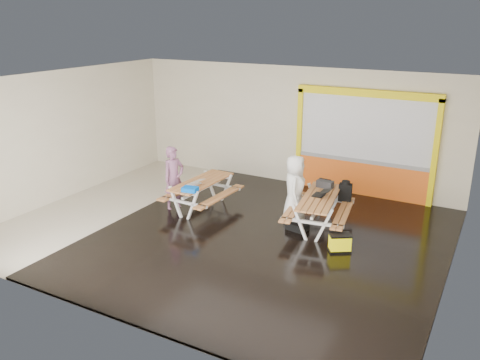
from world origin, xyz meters
The scene contains 14 objects.
room centered at (0.00, 0.00, 1.75)m, with size 10.02×8.02×3.52m.
deck centered at (1.25, 0.00, 0.03)m, with size 7.50×7.98×0.05m, color black.
kiosk centered at (2.20, 3.93, 1.44)m, with size 3.88×0.16×3.00m.
picnic_table_left centered at (-1.11, 0.86, 0.62)m, with size 1.45×2.07×0.81m.
picnic_table_right centered at (1.97, 1.18, 0.64)m, with size 1.71×2.27×0.83m.
person_left centered at (-1.77, 0.57, 0.85)m, with size 0.62×0.41×1.71m, color #7E4E6D.
person_right centered at (1.31, 1.26, 0.87)m, with size 0.82×0.53×1.68m, color white.
laptop_left centered at (-1.08, 0.54, 0.86)m, with size 0.41×0.38×0.16m.
laptop_right centered at (1.99, 1.24, 0.89)m, with size 0.41×0.36×0.17m.
blue_pouch centered at (-0.92, 0.06, 0.86)m, with size 0.36×0.26×0.11m, color blue.
toolbox centered at (1.87, 1.84, 0.92)m, with size 0.41×0.23×0.23m.
backpack centered at (2.33, 2.03, 0.75)m, with size 0.34×0.25×0.52m.
dark_case centered at (1.60, 0.80, 0.14)m, with size 0.46×0.35×0.17m, color black.
fluke_bag centered at (2.82, 0.20, 0.24)m, with size 0.55×0.50×0.39m.
Camera 1 is at (5.56, -9.24, 4.87)m, focal length 37.05 mm.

